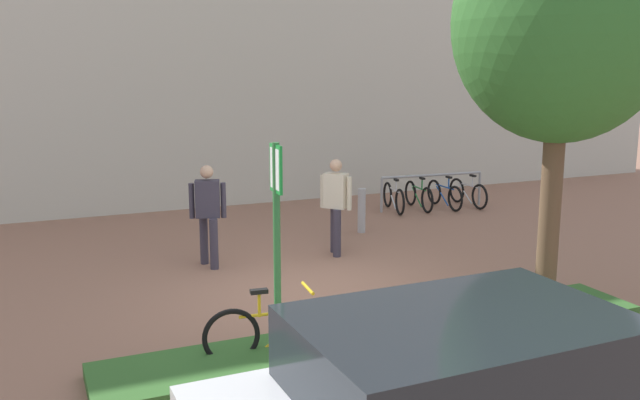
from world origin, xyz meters
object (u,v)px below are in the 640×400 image
Objects in this scene: person_shirt_blue at (336,200)px; person_suited_dark at (208,209)px; tree_sidewalk at (562,24)px; parking_sign_post at (277,223)px; bike_rack_cluster at (432,194)px; bike_at_sign at (276,330)px; bollard_steel at (362,211)px.

person_suited_dark is at bearing 175.90° from person_shirt_blue.
tree_sidewalk is 3.14× the size of person_suited_dark.
parking_sign_post is 4.75m from person_shirt_blue.
tree_sidewalk is 7.83m from bike_rack_cluster.
person_suited_dark reaches higher than bike_at_sign.
tree_sidewalk is 3.22× the size of bike_at_sign.
bollard_steel reaches higher than bike_rack_cluster.
parking_sign_post is at bearing -100.41° from bike_at_sign.
bike_at_sign is 1.86× the size of bollard_steel.
parking_sign_post is 1.46× the size of person_suited_dark.
person_shirt_blue is (2.53, 3.96, -0.66)m from parking_sign_post.
bike_rack_cluster is 6.61m from person_suited_dark.
bike_at_sign is 4.59m from person_shirt_blue.
bike_at_sign is at bearing -123.41° from person_shirt_blue.
parking_sign_post is 6.54m from bollard_steel.
bollard_steel is 0.52× the size of person_shirt_blue.
person_shirt_blue is at bearing -132.17° from bollard_steel.
bike_rack_cluster is 1.54× the size of person_shirt_blue.
parking_sign_post reaches higher than bike_rack_cluster.
tree_sidewalk is 6.11m from person_suited_dark.
bike_at_sign is at bearing -93.41° from person_suited_dark.
person_suited_dark is at bearing -161.76° from bollard_steel.
person_shirt_blue reaches higher than bike_rack_cluster.
tree_sidewalk is 4.97m from person_shirt_blue.
parking_sign_post is 0.95× the size of bike_rack_cluster.
person_suited_dark is (-2.27, 0.16, 0.00)m from person_shirt_blue.
bollard_steel is at bearing 54.81° from parking_sign_post.
parking_sign_post is at bearing -125.19° from bollard_steel.
tree_sidewalk is 2.03× the size of bike_rack_cluster.
person_shirt_blue is (-1.17, -1.30, 0.53)m from bollard_steel.
bike_rack_cluster is at bearing 23.35° from person_suited_dark.
tree_sidewalk is 6.14m from bollard_steel.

